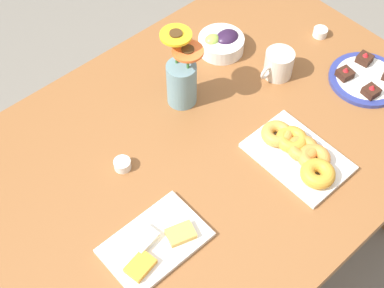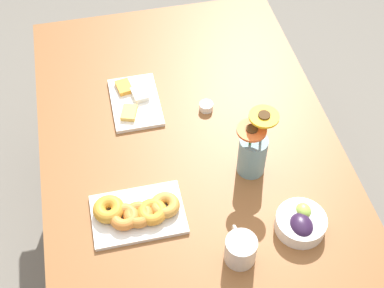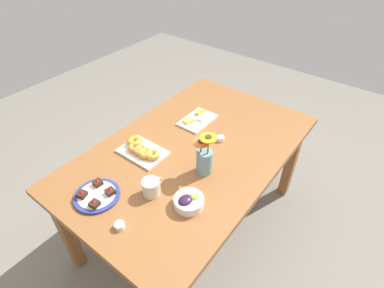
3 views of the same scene
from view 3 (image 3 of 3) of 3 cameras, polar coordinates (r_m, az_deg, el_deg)
name	(u,v)px [view 3 (image 3 of 3)]	position (r m, az deg, el deg)	size (l,w,h in m)	color
ground_plane	(192,222)	(2.38, 0.00, -14.66)	(6.00, 6.00, 0.00)	slate
dining_table	(192,159)	(1.89, 0.00, -2.94)	(1.60, 1.00, 0.74)	brown
coffee_mug	(151,187)	(1.56, -7.79, -8.15)	(0.13, 0.09, 0.09)	beige
grape_bowl	(189,201)	(1.50, -0.65, -10.88)	(0.15, 0.15, 0.07)	white
cheese_platter	(197,119)	(2.07, 1.05, 4.71)	(0.26, 0.17, 0.03)	white
croissant_platter	(142,150)	(1.81, -9.54, -1.13)	(0.19, 0.29, 0.05)	white
jam_cup_honey	(120,226)	(1.48, -13.62, -14.86)	(0.05, 0.05, 0.03)	white
jam_cup_berry	(221,138)	(1.90, 5.46, 1.08)	(0.05, 0.05, 0.03)	white
dessert_plate	(97,195)	(1.63, -17.68, -9.27)	(0.23, 0.23, 0.05)	navy
flower_vase	(204,159)	(1.63, 2.37, -2.93)	(0.10, 0.13, 0.26)	#6B939E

